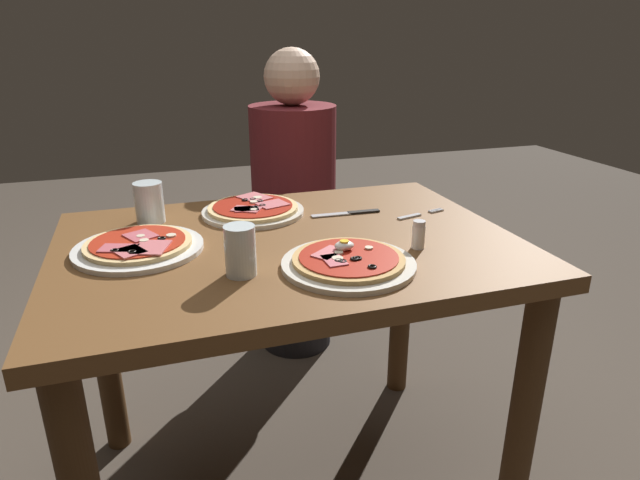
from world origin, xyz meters
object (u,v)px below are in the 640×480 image
object	(u,v)px
pizza_foreground	(348,262)
pizza_across_left	(139,246)
water_glass_far	(150,205)
knife	(351,213)
salt_shaker	(418,235)
diner_person	(294,215)
pizza_across_right	(253,210)
dining_table	(289,289)
water_glass_near	(240,254)
fork	(417,215)

from	to	relation	value
pizza_foreground	pizza_across_left	xyz separation A→B (m)	(-0.43, 0.23, -0.00)
water_glass_far	knife	xyz separation A→B (m)	(0.53, -0.10, -0.04)
salt_shaker	diner_person	xyz separation A→B (m)	(-0.06, 0.89, -0.23)
pizza_across_right	water_glass_far	bearing A→B (deg)	176.64
pizza_foreground	diner_person	bearing A→B (deg)	81.79
pizza_across_left	knife	xyz separation A→B (m)	(0.56, 0.10, -0.01)
dining_table	pizza_across_right	world-z (taller)	pizza_across_right
knife	salt_shaker	world-z (taller)	salt_shaker
knife	pizza_across_right	bearing A→B (deg)	161.64
pizza_across_left	diner_person	size ratio (longest dim) A/B	0.25
diner_person	pizza_across_right	bearing A→B (deg)	63.82
pizza_foreground	water_glass_far	xyz separation A→B (m)	(-0.39, 0.44, 0.03)
pizza_foreground	water_glass_far	bearing A→B (deg)	131.91
water_glass_near	knife	world-z (taller)	water_glass_near
pizza_foreground	knife	size ratio (longest dim) A/B	1.48
water_glass_far	fork	size ratio (longest dim) A/B	0.68
dining_table	diner_person	size ratio (longest dim) A/B	0.93
water_glass_near	fork	size ratio (longest dim) A/B	0.68
dining_table	salt_shaker	distance (m)	0.35
diner_person	pizza_foreground	bearing A→B (deg)	81.79
dining_table	pizza_across_left	distance (m)	0.37
water_glass_far	water_glass_near	bearing A→B (deg)	-67.59
pizza_across_right	knife	bearing A→B (deg)	-18.36
water_glass_near	salt_shaker	distance (m)	0.42
fork	water_glass_near	bearing A→B (deg)	-155.95
fork	salt_shaker	bearing A→B (deg)	-117.15
fork	pizza_foreground	bearing A→B (deg)	-138.62
fork	knife	size ratio (longest dim) A/B	0.80
dining_table	diner_person	distance (m)	0.79
pizza_foreground	pizza_across_left	bearing A→B (deg)	151.37
water_glass_near	fork	bearing A→B (deg)	24.05
diner_person	salt_shaker	bearing A→B (deg)	93.56
water_glass_far	salt_shaker	xyz separation A→B (m)	(0.58, -0.39, -0.01)
water_glass_far	fork	distance (m)	0.72
pizza_foreground	pizza_across_right	bearing A→B (deg)	106.09
dining_table	water_glass_near	size ratio (longest dim) A/B	10.22
pizza_foreground	salt_shaker	xyz separation A→B (m)	(0.19, 0.05, 0.02)
pizza_foreground	fork	world-z (taller)	pizza_foreground
pizza_across_right	water_glass_near	distance (m)	0.41
pizza_foreground	pizza_across_right	distance (m)	0.44
fork	salt_shaker	xyz separation A→B (m)	(-0.11, -0.21, 0.03)
pizza_across_right	water_glass_near	world-z (taller)	water_glass_near
pizza_across_right	pizza_foreground	bearing A→B (deg)	-73.91
pizza_across_right	salt_shaker	size ratio (longest dim) A/B	4.19
water_glass_near	fork	xyz separation A→B (m)	(0.53, 0.24, -0.04)
dining_table	fork	size ratio (longest dim) A/B	6.98
pizza_across_left	dining_table	bearing A→B (deg)	-6.42
water_glass_far	diner_person	bearing A→B (deg)	43.90
knife	diner_person	xyz separation A→B (m)	(0.00, 0.61, -0.20)
pizza_across_right	fork	bearing A→B (deg)	-20.10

